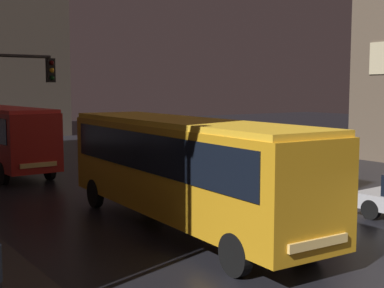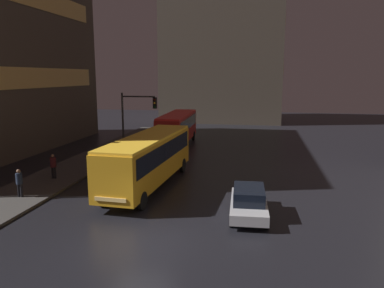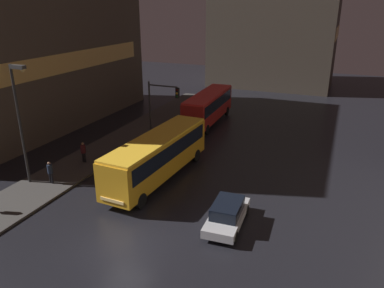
# 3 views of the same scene
# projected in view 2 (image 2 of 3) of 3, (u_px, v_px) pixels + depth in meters

# --- Properties ---
(ground_plane) EXTENTS (120.00, 120.00, 0.00)m
(ground_plane) POSITION_uv_depth(u_px,v_px,m) (141.00, 243.00, 15.95)
(ground_plane) COLOR black
(sidewalk_left) EXTENTS (4.00, 48.00, 0.15)m
(sidewalk_left) POSITION_uv_depth(u_px,v_px,m) (65.00, 173.00, 27.21)
(sidewalk_left) COLOR #3D3A38
(sidewalk_left) RESTS_ON ground
(building_far_backdrop) EXTENTS (18.07, 12.00, 21.64)m
(building_far_backdrop) POSITION_uv_depth(u_px,v_px,m) (223.00, 51.00, 58.54)
(building_far_backdrop) COLOR #4C4238
(building_far_backdrop) RESTS_ON ground
(bus_near) EXTENTS (3.06, 11.24, 3.29)m
(bus_near) POSITION_uv_depth(u_px,v_px,m) (149.00, 156.00, 23.75)
(bus_near) COLOR orange
(bus_near) RESTS_ON ground
(bus_far) EXTENTS (2.62, 10.20, 3.27)m
(bus_far) POSITION_uv_depth(u_px,v_px,m) (177.00, 126.00, 37.74)
(bus_far) COLOR #AD1E19
(bus_far) RESTS_ON ground
(car_taxi) EXTENTS (2.01, 4.47, 1.49)m
(car_taxi) POSITION_uv_depth(u_px,v_px,m) (249.00, 202.00, 18.92)
(car_taxi) COLOR #B7B7BC
(car_taxi) RESTS_ON ground
(pedestrian_near) EXTENTS (0.54, 0.54, 1.67)m
(pedestrian_near) POSITION_uv_depth(u_px,v_px,m) (53.00, 164.00, 25.28)
(pedestrian_near) COLOR black
(pedestrian_near) RESTS_ON sidewalk_left
(pedestrian_mid) EXTENTS (0.49, 0.49, 1.64)m
(pedestrian_mid) POSITION_uv_depth(u_px,v_px,m) (19.00, 181.00, 21.40)
(pedestrian_mid) COLOR black
(pedestrian_mid) RESTS_ON sidewalk_left
(traffic_light_main) EXTENTS (2.99, 0.35, 5.67)m
(traffic_light_main) POSITION_uv_depth(u_px,v_px,m) (135.00, 115.00, 30.45)
(traffic_light_main) COLOR #2D2D2D
(traffic_light_main) RESTS_ON ground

